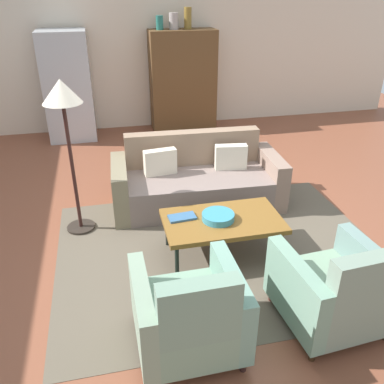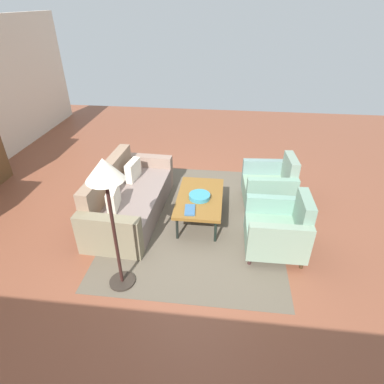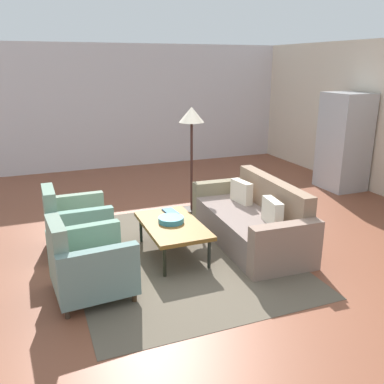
{
  "view_description": "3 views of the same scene",
  "coord_description": "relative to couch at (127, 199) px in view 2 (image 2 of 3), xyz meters",
  "views": [
    {
      "loc": [
        -1.05,
        -3.79,
        2.58
      ],
      "look_at": [
        -0.23,
        -0.18,
        0.64
      ],
      "focal_mm": 38.17,
      "sensor_mm": 36.0,
      "label": 1
    },
    {
      "loc": [
        -4.08,
        -0.77,
        3.04
      ],
      "look_at": [
        -0.21,
        -0.32,
        0.65
      ],
      "focal_mm": 29.38,
      "sensor_mm": 36.0,
      "label": 2
    },
    {
      "loc": [
        4.69,
        -1.98,
        2.38
      ],
      "look_at": [
        -0.02,
        -0.12,
        0.8
      ],
      "focal_mm": 38.76,
      "sensor_mm": 36.0,
      "label": 3
    }
  ],
  "objects": [
    {
      "name": "fruit_bowl",
      "position": [
        -0.05,
        -1.19,
        0.17
      ],
      "size": [
        0.33,
        0.33,
        0.07
      ],
      "primitive_type": "cylinder",
      "color": "teal",
      "rests_on": "coffee_table"
    },
    {
      "name": "book_stack",
      "position": [
        -0.4,
        -1.08,
        0.15
      ],
      "size": [
        0.29,
        0.17,
        0.02
      ],
      "color": "#355D86",
      "rests_on": "coffee_table"
    },
    {
      "name": "armchair_left",
      "position": [
        -0.6,
        -2.35,
        0.06
      ],
      "size": [
        0.81,
        0.81,
        0.88
      ],
      "rotation": [
        0.0,
        0.0,
        0.01
      ],
      "color": "#3A2220",
      "rests_on": "ground"
    },
    {
      "name": "couch",
      "position": [
        0.0,
        0.0,
        0.0
      ],
      "size": [
        2.14,
        0.99,
        0.86
      ],
      "rotation": [
        0.0,
        0.0,
        3.1
      ],
      "color": "slate",
      "rests_on": "ground"
    },
    {
      "name": "coffee_table",
      "position": [
        -0.0,
        -1.19,
        0.1
      ],
      "size": [
        1.2,
        0.7,
        0.42
      ],
      "color": "black",
      "rests_on": "ground"
    },
    {
      "name": "floor_lamp",
      "position": [
        -1.46,
        -0.35,
        1.16
      ],
      "size": [
        0.4,
        0.4,
        1.72
      ],
      "color": "#2D251F",
      "rests_on": "ground"
    },
    {
      "name": "armchair_right",
      "position": [
        0.6,
        -2.35,
        0.06
      ],
      "size": [
        0.86,
        0.86,
        0.88
      ],
      "rotation": [
        0.0,
        0.0,
        0.07
      ],
      "color": "#381C16",
      "rests_on": "ground"
    },
    {
      "name": "area_rug",
      "position": [
        -0.0,
        -1.14,
        -0.28
      ],
      "size": [
        3.4,
        2.6,
        0.01
      ],
      "primitive_type": "cube",
      "color": "brown",
      "rests_on": "ground"
    },
    {
      "name": "ground_plane",
      "position": [
        -0.04,
        -0.77,
        -0.29
      ],
      "size": [
        11.97,
        11.97,
        0.0
      ],
      "primitive_type": "plane",
      "color": "brown"
    }
  ]
}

